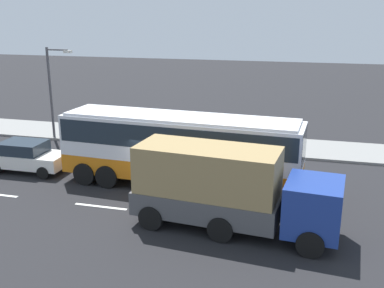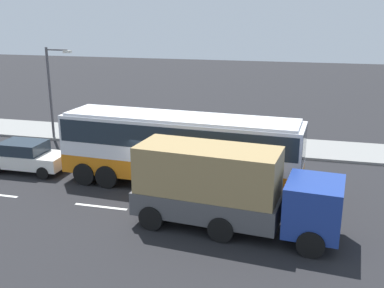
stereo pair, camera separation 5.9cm
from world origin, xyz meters
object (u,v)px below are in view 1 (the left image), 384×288
at_px(coach_bus, 179,143).
at_px(pedestrian_at_crossing, 281,134).
at_px(cargo_truck, 228,187).
at_px(pedestrian_near_curb, 207,129).
at_px(car_white_minivan, 27,156).
at_px(street_lamp, 53,86).

height_order(coach_bus, pedestrian_at_crossing, coach_bus).
xyz_separation_m(coach_bus, pedestrian_at_crossing, (4.19, 7.22, -1.13)).
xyz_separation_m(cargo_truck, pedestrian_near_curb, (-3.27, 10.78, -0.61)).
bearing_deg(pedestrian_near_curb, coach_bus, -170.48).
bearing_deg(pedestrian_at_crossing, car_white_minivan, 28.68).
height_order(coach_bus, car_white_minivan, coach_bus).
height_order(coach_bus, pedestrian_near_curb, coach_bus).
distance_m(cargo_truck, pedestrian_at_crossing, 10.98).
bearing_deg(car_white_minivan, pedestrian_at_crossing, 28.93).
bearing_deg(street_lamp, pedestrian_at_crossing, 5.18).
height_order(cargo_truck, car_white_minivan, cargo_truck).
xyz_separation_m(car_white_minivan, pedestrian_at_crossing, (12.50, 7.14, 0.19)).
relative_size(car_white_minivan, street_lamp, 0.70).
distance_m(coach_bus, pedestrian_at_crossing, 8.42).
bearing_deg(coach_bus, pedestrian_at_crossing, 63.25).
bearing_deg(pedestrian_at_crossing, pedestrian_near_curb, 0.34).
bearing_deg(car_white_minivan, cargo_truck, -19.19).
relative_size(cargo_truck, pedestrian_near_curb, 4.95).
relative_size(coach_bus, pedestrian_at_crossing, 7.46).
height_order(cargo_truck, pedestrian_near_curb, cargo_truck).
bearing_deg(pedestrian_at_crossing, coach_bus, 58.85).
height_order(cargo_truck, pedestrian_at_crossing, cargo_truck).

